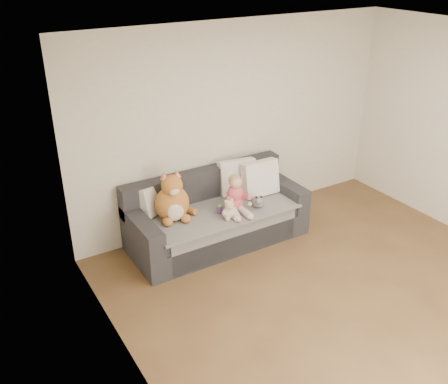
% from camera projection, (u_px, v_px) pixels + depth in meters
% --- Properties ---
extents(room_shell, '(5.00, 5.00, 5.00)m').
position_uv_depth(room_shell, '(353.00, 184.00, 4.77)').
color(room_shell, brown).
rests_on(room_shell, ground).
extents(sofa, '(2.20, 0.94, 0.85)m').
position_uv_depth(sofa, '(216.00, 218.00, 6.20)').
color(sofa, '#29292E').
rests_on(sofa, ground).
extents(cushion_left, '(0.43, 0.32, 0.37)m').
position_uv_depth(cushion_left, '(154.00, 199.00, 5.91)').
color(cushion_left, silver).
rests_on(cushion_left, sofa).
extents(cushion_right_back, '(0.51, 0.29, 0.46)m').
position_uv_depth(cushion_right_back, '(237.00, 177.00, 6.38)').
color(cushion_right_back, silver).
rests_on(cushion_right_back, sofa).
extents(cushion_right_front, '(0.49, 0.23, 0.46)m').
position_uv_depth(cushion_right_front, '(260.00, 178.00, 6.34)').
color(cushion_right_front, silver).
rests_on(cushion_right_front, sofa).
extents(toddler, '(0.32, 0.47, 0.46)m').
position_uv_depth(toddler, '(236.00, 196.00, 5.96)').
color(toddler, '#DF4F6A').
rests_on(toddler, sofa).
extents(plush_cat, '(0.49, 0.42, 0.63)m').
position_uv_depth(plush_cat, '(173.00, 201.00, 5.76)').
color(plush_cat, '#B75D28').
rests_on(plush_cat, sofa).
extents(teddy_bear, '(0.20, 0.15, 0.25)m').
position_uv_depth(teddy_bear, '(229.00, 211.00, 5.82)').
color(teddy_bear, beige).
rests_on(teddy_bear, sofa).
extents(plush_cow, '(0.15, 0.22, 0.18)m').
position_uv_depth(plush_cow, '(258.00, 202.00, 6.08)').
color(plush_cow, white).
rests_on(plush_cow, sofa).
extents(sippy_cup, '(0.12, 0.08, 0.13)m').
position_uv_depth(sippy_cup, '(219.00, 208.00, 5.94)').
color(sippy_cup, '#703592').
rests_on(sippy_cup, sofa).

